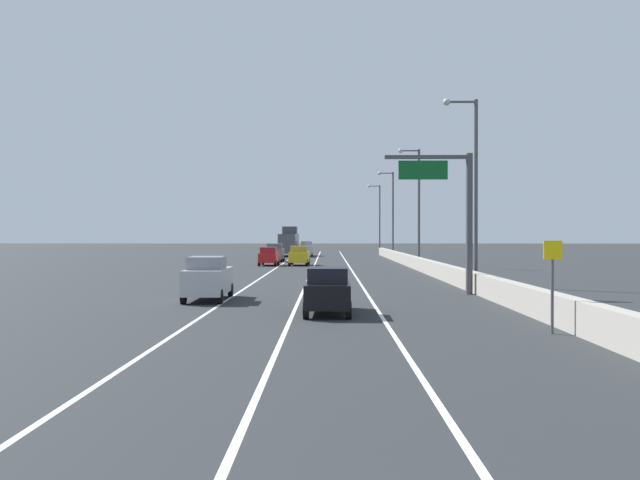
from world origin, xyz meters
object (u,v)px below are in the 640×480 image
object	(u,v)px
lamp_post_right_second	(472,180)
car_gray_5	(275,252)
car_black_4	(328,290)
lamp_post_right_third	(417,200)
lamp_post_right_fifth	(378,214)
lamp_post_right_fourth	(391,209)
car_white_0	(307,249)
overhead_sign_gantry	(455,205)
car_yellow_3	(299,256)
speed_advisory_sign	(552,279)
car_red_1	(269,256)
car_silver_2	(208,278)
box_truck	(289,243)

from	to	relation	value
lamp_post_right_second	car_gray_5	xyz separation A→B (m)	(-15.03, 37.16, -5.49)
car_black_4	lamp_post_right_third	bearing A→B (deg)	77.53
lamp_post_right_fifth	car_black_4	distance (m)	88.55
car_black_4	lamp_post_right_fourth	bearing A→B (deg)	82.44
lamp_post_right_third	car_white_0	bearing A→B (deg)	109.79
car_black_4	car_white_0	bearing A→B (deg)	92.52
overhead_sign_gantry	car_yellow_3	bearing A→B (deg)	106.39
car_yellow_3	lamp_post_right_third	bearing A→B (deg)	-13.72
overhead_sign_gantry	lamp_post_right_third	world-z (taller)	lamp_post_right_third
speed_advisory_sign	car_red_1	distance (m)	48.86
lamp_post_right_third	car_gray_5	distance (m)	20.25
speed_advisory_sign	lamp_post_right_third	world-z (taller)	lamp_post_right_third
lamp_post_right_third	car_black_4	world-z (taller)	lamp_post_right_third
car_black_4	lamp_post_right_fifth	bearing A→B (deg)	84.47
car_gray_5	car_red_1	bearing A→B (deg)	-89.17
lamp_post_right_fourth	car_silver_2	xyz separation A→B (m)	(-14.24, -58.01, -5.48)
car_red_1	box_truck	bearing A→B (deg)	89.33
lamp_post_right_fourth	car_gray_5	xyz separation A→B (m)	(-14.60, -11.79, -5.49)
speed_advisory_sign	lamp_post_right_second	bearing A→B (deg)	85.28
car_white_0	car_red_1	world-z (taller)	car_white_0
overhead_sign_gantry	lamp_post_right_third	bearing A→B (deg)	86.46
speed_advisory_sign	car_silver_2	bearing A→B (deg)	139.95
lamp_post_right_fourth	lamp_post_right_fifth	xyz separation A→B (m)	(0.09, 24.47, 0.00)
car_white_0	car_silver_2	size ratio (longest dim) A/B	1.01
car_silver_2	overhead_sign_gantry	bearing A→B (deg)	14.88
speed_advisory_sign	car_yellow_3	bearing A→B (deg)	102.12
car_silver_2	car_black_4	xyz separation A→B (m)	(5.81, -5.48, -0.12)
lamp_post_right_fourth	box_truck	size ratio (longest dim) A/B	1.18
speed_advisory_sign	car_white_0	bearing A→B (deg)	97.64
overhead_sign_gantry	car_gray_5	size ratio (longest dim) A/B	1.66
lamp_post_right_second	car_silver_2	size ratio (longest dim) A/B	2.44
car_red_1	lamp_post_right_fourth	bearing A→B (deg)	56.60
lamp_post_right_fourth	car_silver_2	size ratio (longest dim) A/B	2.44
lamp_post_right_fourth	car_black_4	bearing A→B (deg)	-97.56
lamp_post_right_second	car_black_4	distance (m)	17.92
lamp_post_right_second	lamp_post_right_fourth	size ratio (longest dim) A/B	1.00
car_silver_2	car_black_4	distance (m)	7.99
car_black_4	box_truck	distance (m)	71.06
overhead_sign_gantry	car_white_0	size ratio (longest dim) A/B	1.57
car_yellow_3	car_silver_2	bearing A→B (deg)	-94.50
car_black_4	overhead_sign_gantry	bearing A→B (deg)	52.52
car_silver_2	car_yellow_3	world-z (taller)	car_silver_2
overhead_sign_gantry	car_silver_2	distance (m)	13.52
lamp_post_right_fourth	car_gray_5	size ratio (longest dim) A/B	2.55
lamp_post_right_fifth	car_white_0	size ratio (longest dim) A/B	2.42
car_red_1	car_yellow_3	bearing A→B (deg)	5.15
lamp_post_right_fourth	lamp_post_right_fifth	distance (m)	24.47
car_yellow_3	lamp_post_right_fifth	bearing A→B (deg)	76.03
car_yellow_3	box_truck	xyz separation A→B (m)	(-2.73, 28.99, 0.98)
lamp_post_right_second	box_truck	bearing A→B (deg)	104.48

